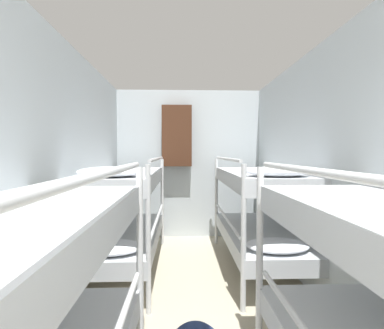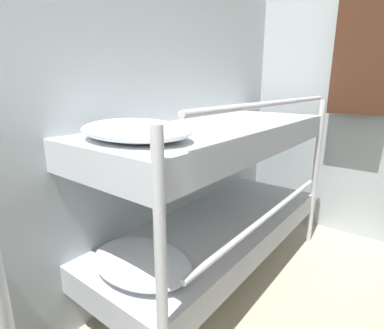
% 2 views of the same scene
% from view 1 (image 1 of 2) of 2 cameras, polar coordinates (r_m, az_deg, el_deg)
% --- Properties ---
extents(wall_left, '(0.06, 5.21, 2.24)m').
position_cam_1_polar(wall_left, '(2.26, -28.17, -2.47)').
color(wall_left, silver).
rests_on(wall_left, ground_plane).
extents(wall_right, '(0.06, 5.21, 2.24)m').
position_cam_1_polar(wall_right, '(2.38, 29.19, -2.26)').
color(wall_right, silver).
rests_on(wall_right, ground_plane).
extents(wall_back, '(2.29, 0.06, 2.24)m').
position_cam_1_polar(wall_back, '(4.60, -0.65, 0.12)').
color(wall_back, silver).
rests_on(wall_back, ground_plane).
extents(bunk_stack_left_far, '(0.72, 1.88, 1.24)m').
position_cam_1_polar(bunk_stack_left_far, '(3.34, -12.69, -8.21)').
color(bunk_stack_left_far, silver).
rests_on(bunk_stack_left_far, ground_plane).
extents(bunk_stack_right_far, '(0.72, 1.88, 1.24)m').
position_cam_1_polar(bunk_stack_right_far, '(3.39, 12.50, -8.04)').
color(bunk_stack_right_far, silver).
rests_on(bunk_stack_right_far, ground_plane).
extents(hanging_coat, '(0.44, 0.12, 0.90)m').
position_cam_1_polar(hanging_coat, '(4.46, -2.92, 5.46)').
color(hanging_coat, '#472819').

